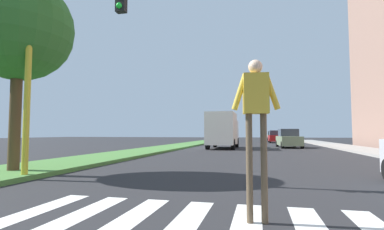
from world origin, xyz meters
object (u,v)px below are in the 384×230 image
object	(u,v)px
tree_mid	(19,29)
sedan_far_horizon	(272,136)
pedestrian_performer	(256,113)
sedan_distant	(275,137)
sedan_midblock	(289,139)
truck_box_delivery	(223,130)
traffic_light_gantry	(122,23)

from	to	relation	value
tree_mid	sedan_far_horizon	bearing A→B (deg)	78.49
pedestrian_performer	sedan_distant	world-z (taller)	pedestrian_performer
pedestrian_performer	sedan_midblock	size ratio (longest dim) A/B	0.54
tree_mid	pedestrian_performer	size ratio (longest dim) A/B	2.61
sedan_midblock	sedan_far_horizon	xyz separation A→B (m)	(-0.23, 29.98, 0.00)
tree_mid	truck_box_delivery	size ratio (longest dim) A/B	1.05
traffic_light_gantry	pedestrian_performer	bearing A→B (deg)	-35.92
tree_mid	sedan_midblock	xyz separation A→B (m)	(10.55, 20.71, -4.05)
sedan_midblock	sedan_distant	size ratio (longest dim) A/B	1.01
tree_mid	sedan_midblock	world-z (taller)	tree_mid
sedan_distant	truck_box_delivery	bearing A→B (deg)	-107.14
traffic_light_gantry	truck_box_delivery	bearing A→B (deg)	88.42
sedan_distant	sedan_far_horizon	size ratio (longest dim) A/B	1.00
tree_mid	sedan_distant	bearing A→B (deg)	74.00
traffic_light_gantry	tree_mid	bearing A→B (deg)	169.46
traffic_light_gantry	sedan_distant	distance (m)	36.66
pedestrian_performer	truck_box_delivery	bearing A→B (deg)	98.33
sedan_midblock	truck_box_delivery	size ratio (longest dim) A/B	0.74
sedan_midblock	tree_mid	bearing A→B (deg)	-117.00
pedestrian_performer	truck_box_delivery	xyz separation A→B (m)	(-3.09, 21.11, -0.03)
sedan_midblock	sedan_far_horizon	world-z (taller)	sedan_far_horizon
sedan_far_horizon	traffic_light_gantry	bearing A→B (deg)	-96.79
sedan_distant	sedan_far_horizon	world-z (taller)	sedan_far_horizon
traffic_light_gantry	pedestrian_performer	xyz separation A→B (m)	(3.60, -2.61, -2.74)
sedan_distant	tree_mid	bearing A→B (deg)	-106.00
tree_mid	traffic_light_gantry	distance (m)	4.29
sedan_far_horizon	truck_box_delivery	distance (m)	33.46
sedan_distant	sedan_midblock	bearing A→B (deg)	-88.22
traffic_light_gantry	sedan_midblock	world-z (taller)	traffic_light_gantry
tree_mid	truck_box_delivery	xyz separation A→B (m)	(4.71, 17.72, -3.22)
sedan_midblock	sedan_far_horizon	size ratio (longest dim) A/B	1.01
traffic_light_gantry	truck_box_delivery	world-z (taller)	traffic_light_gantry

